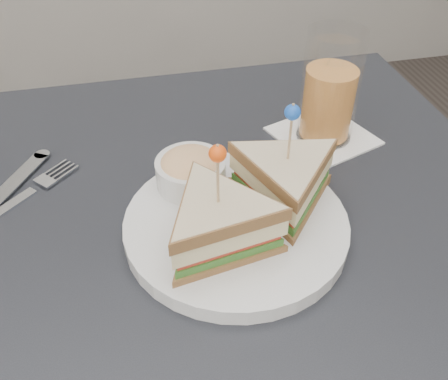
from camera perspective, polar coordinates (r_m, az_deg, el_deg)
table at (r=0.65m, az=-0.68°, el=-9.23°), size 0.80×0.80×0.75m
plate_meal at (r=0.56m, az=2.16°, el=-1.53°), size 0.33×0.33×0.15m
cutlery_fork at (r=0.68m, az=-22.11°, el=-0.80°), size 0.15×0.14×0.01m
drink_set at (r=0.72m, az=11.95°, el=10.73°), size 0.16×0.16×0.16m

